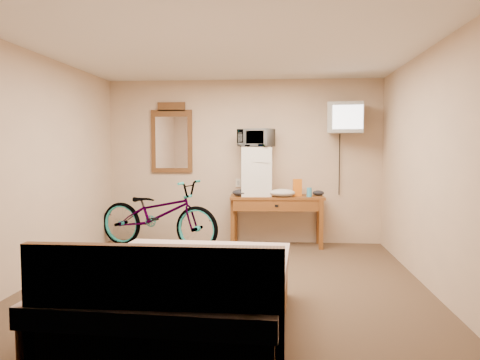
% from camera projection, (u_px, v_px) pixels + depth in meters
% --- Properties ---
extents(room, '(4.60, 4.64, 2.50)m').
position_uv_depth(room, '(227.00, 168.00, 4.93)').
color(room, '#3F301F').
rests_on(room, ground).
extents(desk, '(1.40, 0.60, 0.75)m').
position_uv_depth(desk, '(277.00, 204.00, 6.92)').
color(desk, brown).
rests_on(desk, floor).
extents(mini_fridge, '(0.48, 0.46, 0.72)m').
position_uv_depth(mini_fridge, '(256.00, 171.00, 6.96)').
color(mini_fridge, white).
rests_on(mini_fridge, desk).
extents(microwave, '(0.57, 0.48, 0.27)m').
position_uv_depth(microwave, '(256.00, 138.00, 6.93)').
color(microwave, white).
rests_on(microwave, mini_fridge).
extents(snack_bag, '(0.13, 0.09, 0.25)m').
position_uv_depth(snack_bag, '(297.00, 188.00, 6.90)').
color(snack_bag, orange).
rests_on(snack_bag, desk).
extents(blue_cup, '(0.08, 0.08, 0.13)m').
position_uv_depth(blue_cup, '(309.00, 192.00, 6.80)').
color(blue_cup, '#3995C2').
rests_on(blue_cup, desk).
extents(cloth_cream, '(0.37, 0.29, 0.12)m').
position_uv_depth(cloth_cream, '(282.00, 193.00, 6.80)').
color(cloth_cream, beige).
rests_on(cloth_cream, desk).
extents(cloth_dark_a, '(0.28, 0.21, 0.10)m').
position_uv_depth(cloth_dark_a, '(242.00, 193.00, 6.87)').
color(cloth_dark_a, black).
rests_on(cloth_dark_a, desk).
extents(cloth_dark_b, '(0.17, 0.14, 0.08)m').
position_uv_depth(cloth_dark_b, '(318.00, 193.00, 6.97)').
color(cloth_dark_b, black).
rests_on(cloth_dark_b, desk).
extents(crt_television, '(0.56, 0.62, 0.44)m').
position_uv_depth(crt_television, '(346.00, 118.00, 6.77)').
color(crt_television, black).
rests_on(crt_television, room).
extents(wall_mirror, '(0.64, 0.04, 1.08)m').
position_uv_depth(wall_mirror, '(172.00, 139.00, 7.26)').
color(wall_mirror, brown).
rests_on(wall_mirror, room).
extents(bicycle, '(2.01, 1.15, 1.00)m').
position_uv_depth(bicycle, '(158.00, 214.00, 6.80)').
color(bicycle, black).
rests_on(bicycle, floor).
extents(bed, '(1.71, 2.20, 0.90)m').
position_uv_depth(bed, '(183.00, 298.00, 3.65)').
color(bed, brown).
rests_on(bed, floor).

